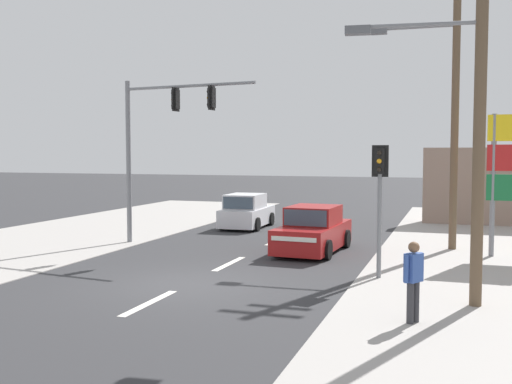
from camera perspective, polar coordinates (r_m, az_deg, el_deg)
ground_plane at (r=15.56m, az=-6.57°, el=-8.73°), size 140.00×140.00×0.00m
lane_dash_near at (r=13.82m, az=-10.13°, el=-10.35°), size 0.20×2.40×0.01m
lane_dash_mid at (r=18.26m, az=-2.56°, el=-6.83°), size 0.20×2.40×0.01m
lane_dash_far at (r=22.94m, az=1.93°, el=-4.66°), size 0.20×2.40×0.01m
kerb_left_verge at (r=23.44m, az=-21.49°, el=-4.71°), size 8.00×40.00×0.02m
utility_pole_foreground_right at (r=13.78m, az=19.95°, el=8.73°), size 3.78×0.61×8.51m
utility_pole_midground_right at (r=21.80m, az=18.15°, el=9.74°), size 3.78×0.36×10.66m
traffic_signal_mast at (r=22.02m, az=-9.36°, el=5.76°), size 5.26×0.72×6.00m
pedestal_signal_right_kerb at (r=16.17m, az=11.70°, el=0.34°), size 0.44×0.30×3.56m
sedan_kerbside_parked at (r=20.39m, az=5.46°, el=-3.74°), size 2.07×4.32×1.56m
hatchback_receding_far at (r=26.80m, az=-0.90°, el=-1.93°), size 1.84×3.67×1.53m
pedestrian_at_kerb at (r=12.21m, az=14.76°, el=-7.86°), size 0.38×0.49×1.63m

